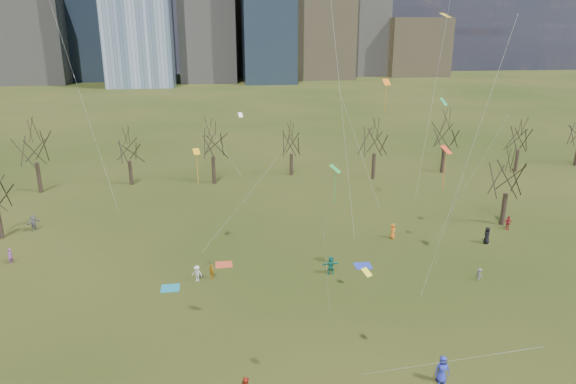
{
  "coord_description": "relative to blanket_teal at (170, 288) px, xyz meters",
  "views": [
    {
      "loc": [
        -6.6,
        -33.64,
        21.43
      ],
      "look_at": [
        0.0,
        12.0,
        7.0
      ],
      "focal_mm": 32.0,
      "sensor_mm": 36.0,
      "label": 1
    }
  ],
  "objects": [
    {
      "name": "ground",
      "position": [
        11.04,
        -7.69,
        -0.01
      ],
      "size": [
        500.0,
        500.0,
        0.0
      ],
      "primitive_type": "plane",
      "color": "black",
      "rests_on": "ground"
    },
    {
      "name": "person_9",
      "position": [
        2.32,
        1.07,
        0.73
      ],
      "size": [
        1.1,
        0.89,
        1.49
      ],
      "primitive_type": "imported",
      "rotation": [
        0.0,
        0.0,
        5.87
      ],
      "color": "silver",
      "rests_on": "ground"
    },
    {
      "name": "bare_tree_row",
      "position": [
        10.95,
        29.53,
        6.1
      ],
      "size": [
        113.04,
        29.8,
        9.5
      ],
      "color": "black",
      "rests_on": "ground"
    },
    {
      "name": "person_3",
      "position": [
        27.49,
        -2.4,
        0.56
      ],
      "size": [
        0.52,
        0.79,
        1.15
      ],
      "primitive_type": "imported",
      "rotation": [
        0.0,
        0.0,
        1.7
      ],
      "color": "slate",
      "rests_on": "ground"
    },
    {
      "name": "blanket_teal",
      "position": [
        0.0,
        0.0,
        0.0
      ],
      "size": [
        1.6,
        1.5,
        0.03
      ],
      "primitive_type": "cube",
      "color": "teal",
      "rests_on": "ground"
    },
    {
      "name": "person_5",
      "position": [
        14.5,
        0.72,
        0.87
      ],
      "size": [
        1.68,
        0.67,
        1.76
      ],
      "primitive_type": "imported",
      "rotation": [
        0.0,
        0.0,
        3.24
      ],
      "color": "#1A7860",
      "rests_on": "ground"
    },
    {
      "name": "blanket_crimson",
      "position": [
        4.76,
        4.11,
        0.0
      ],
      "size": [
        1.6,
        1.5,
        0.03
      ],
      "primitive_type": "cube",
      "color": "#C04226",
      "rests_on": "ground"
    },
    {
      "name": "person_11",
      "position": [
        -16.18,
        16.14,
        0.9
      ],
      "size": [
        1.5,
        1.65,
        1.83
      ],
      "primitive_type": "imported",
      "rotation": [
        0.0,
        0.0,
        0.87
      ],
      "color": "#5B5B5F",
      "rests_on": "ground"
    },
    {
      "name": "person_10",
      "position": [
        36.79,
        8.73,
        0.8
      ],
      "size": [
        0.97,
        0.43,
        1.63
      ],
      "primitive_type": "imported",
      "rotation": [
        0.0,
        0.0,
        6.24
      ],
      "color": "maroon",
      "rests_on": "ground"
    },
    {
      "name": "kites_airborne",
      "position": [
        12.0,
        3.14,
        13.13
      ],
      "size": [
        59.9,
        53.74,
        33.54
      ],
      "color": "orange",
      "rests_on": "ground"
    },
    {
      "name": "person_6",
      "position": [
        32.44,
        5.38,
        0.9
      ],
      "size": [
        1.04,
        1.05,
        1.83
      ],
      "primitive_type": "imported",
      "rotation": [
        0.0,
        0.0,
        3.96
      ],
      "color": "black",
      "rests_on": "ground"
    },
    {
      "name": "person_7",
      "position": [
        -15.62,
        7.33,
        0.77
      ],
      "size": [
        0.61,
        0.69,
        1.57
      ],
      "primitive_type": "imported",
      "rotation": [
        0.0,
        0.0,
        4.19
      ],
      "color": "#84468D",
      "rests_on": "ground"
    },
    {
      "name": "person_4",
      "position": [
        3.62,
        1.3,
        0.69
      ],
      "size": [
        0.75,
        0.88,
        1.41
      ],
      "primitive_type": "imported",
      "rotation": [
        0.0,
        0.0,
        2.16
      ],
      "color": "orange",
      "rests_on": "ground"
    },
    {
      "name": "person_12",
      "position": [
        23.05,
        8.14,
        0.84
      ],
      "size": [
        0.55,
        0.84,
        1.71
      ],
      "primitive_type": "imported",
      "rotation": [
        0.0,
        0.0,
        1.57
      ],
      "color": "orange",
      "rests_on": "ground"
    },
    {
      "name": "blanket_navy",
      "position": [
        17.96,
        1.94,
        0.0
      ],
      "size": [
        1.6,
        1.5,
        0.03
      ],
      "primitive_type": "cube",
      "color": "#2436AA",
      "rests_on": "ground"
    },
    {
      "name": "person_0",
      "position": [
        18.11,
        -15.32,
        0.93
      ],
      "size": [
        1.01,
        0.75,
        1.88
      ],
      "primitive_type": "imported",
      "rotation": [
        0.0,
        0.0,
        6.11
      ],
      "color": "#2730A9",
      "rests_on": "ground"
    }
  ]
}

